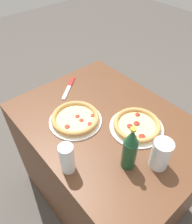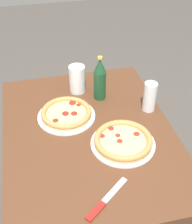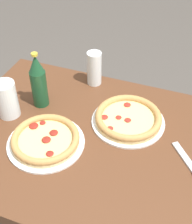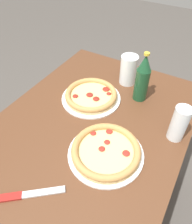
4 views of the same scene
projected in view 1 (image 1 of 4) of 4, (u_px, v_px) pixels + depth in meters
name	position (u px, v px, depth m)	size (l,w,h in m)	color
ground_plane	(104.00, 192.00, 1.68)	(8.00, 8.00, 0.00)	#4C4742
table	(105.00, 163.00, 1.41)	(1.00, 0.76, 0.78)	#56331E
pizza_pepperoni	(137.00, 125.00, 1.10)	(0.27, 0.27, 0.04)	white
pizza_salami	(75.00, 119.00, 1.13)	(0.28, 0.28, 0.04)	white
glass_water	(160.00, 155.00, 0.91)	(0.08, 0.08, 0.15)	white
glass_cola	(67.00, 159.00, 0.89)	(0.06, 0.06, 0.15)	white
beer_bottle	(130.00, 149.00, 0.88)	(0.06, 0.06, 0.23)	#194728
knife	(69.00, 87.00, 1.36)	(0.16, 0.19, 0.01)	maroon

